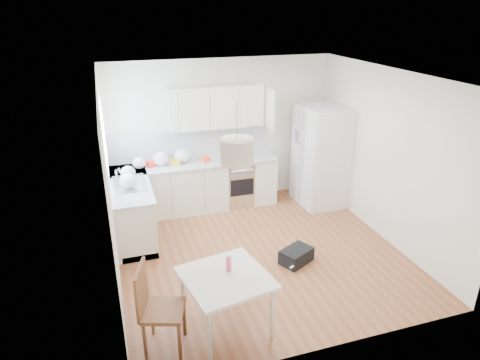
# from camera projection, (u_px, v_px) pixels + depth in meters

# --- Properties ---
(floor) EXTENTS (4.20, 4.20, 0.00)m
(floor) POSITION_uv_depth(u_px,v_px,m) (260.00, 252.00, 6.64)
(floor) COLOR brown
(floor) RESTS_ON ground
(ceiling) EXTENTS (4.20, 4.20, 0.00)m
(ceiling) POSITION_uv_depth(u_px,v_px,m) (263.00, 76.00, 5.60)
(ceiling) COLOR white
(ceiling) RESTS_ON wall_back
(wall_back) EXTENTS (4.20, 0.00, 4.20)m
(wall_back) POSITION_uv_depth(u_px,v_px,m) (222.00, 132.00, 7.97)
(wall_back) COLOR white
(wall_back) RESTS_ON floor
(wall_left) EXTENTS (0.00, 4.20, 4.20)m
(wall_left) POSITION_uv_depth(u_px,v_px,m) (109.00, 189.00, 5.53)
(wall_left) COLOR white
(wall_left) RESTS_ON floor
(wall_right) EXTENTS (0.00, 4.20, 4.20)m
(wall_right) POSITION_uv_depth(u_px,v_px,m) (387.00, 157.00, 6.71)
(wall_right) COLOR white
(wall_right) RESTS_ON floor
(window_glassblock) EXTENTS (0.02, 1.00, 1.00)m
(window_glassblock) POSITION_uv_depth(u_px,v_px,m) (104.00, 135.00, 6.39)
(window_glassblock) COLOR #BFE0F9
(window_glassblock) RESTS_ON wall_left
(cabinets_back) EXTENTS (3.00, 0.60, 0.88)m
(cabinets_back) POSITION_uv_depth(u_px,v_px,m) (196.00, 187.00, 7.89)
(cabinets_back) COLOR silver
(cabinets_back) RESTS_ON floor
(cabinets_left) EXTENTS (0.60, 1.80, 0.88)m
(cabinets_left) POSITION_uv_depth(u_px,v_px,m) (132.00, 210.00, 7.02)
(cabinets_left) COLOR silver
(cabinets_left) RESTS_ON floor
(counter_back) EXTENTS (3.02, 0.64, 0.04)m
(counter_back) POSITION_uv_depth(u_px,v_px,m) (195.00, 164.00, 7.71)
(counter_back) COLOR #A1A3A5
(counter_back) RESTS_ON cabinets_back
(counter_left) EXTENTS (0.64, 1.82, 0.04)m
(counter_left) POSITION_uv_depth(u_px,v_px,m) (129.00, 184.00, 6.84)
(counter_left) COLOR #A1A3A5
(counter_left) RESTS_ON cabinets_left
(backsplash_back) EXTENTS (3.00, 0.01, 0.58)m
(backsplash_back) POSITION_uv_depth(u_px,v_px,m) (191.00, 142.00, 7.85)
(backsplash_back) COLOR silver
(backsplash_back) RESTS_ON wall_back
(backsplash_left) EXTENTS (0.01, 1.80, 0.58)m
(backsplash_left) POSITION_uv_depth(u_px,v_px,m) (108.00, 168.00, 6.64)
(backsplash_left) COLOR silver
(backsplash_left) RESTS_ON wall_left
(upper_cabinets) EXTENTS (1.70, 0.32, 0.75)m
(upper_cabinets) POSITION_uv_depth(u_px,v_px,m) (216.00, 107.00, 7.58)
(upper_cabinets) COLOR silver
(upper_cabinets) RESTS_ON wall_back
(range_oven) EXTENTS (0.50, 0.61, 0.88)m
(range_oven) POSITION_uv_depth(u_px,v_px,m) (237.00, 182.00, 8.11)
(range_oven) COLOR silver
(range_oven) RESTS_ON floor
(sink) EXTENTS (0.50, 0.80, 0.16)m
(sink) POSITION_uv_depth(u_px,v_px,m) (129.00, 184.00, 6.79)
(sink) COLOR silver
(sink) RESTS_ON counter_left
(refrigerator) EXTENTS (0.91, 0.95, 1.86)m
(refrigerator) POSITION_uv_depth(u_px,v_px,m) (322.00, 157.00, 7.97)
(refrigerator) COLOR white
(refrigerator) RESTS_ON floor
(dining_table) EXTENTS (1.07, 1.07, 0.73)m
(dining_table) POSITION_uv_depth(u_px,v_px,m) (226.00, 282.00, 4.86)
(dining_table) COLOR beige
(dining_table) RESTS_ON floor
(dining_chair) EXTENTS (0.55, 0.55, 1.04)m
(dining_chair) POSITION_uv_depth(u_px,v_px,m) (163.00, 309.00, 4.63)
(dining_chair) COLOR #532918
(dining_chair) RESTS_ON floor
(drink_bottle) EXTENTS (0.07, 0.07, 0.22)m
(drink_bottle) POSITION_uv_depth(u_px,v_px,m) (229.00, 262.00, 4.90)
(drink_bottle) COLOR #E43F80
(drink_bottle) RESTS_ON dining_table
(gym_bag) EXTENTS (0.56, 0.49, 0.22)m
(gym_bag) POSITION_uv_depth(u_px,v_px,m) (296.00, 256.00, 6.35)
(gym_bag) COLOR black
(gym_bag) RESTS_ON floor
(pendant_lamp) EXTENTS (0.43, 0.43, 0.27)m
(pendant_lamp) POSITION_uv_depth(u_px,v_px,m) (237.00, 151.00, 4.37)
(pendant_lamp) COLOR beige
(pendant_lamp) RESTS_ON ceiling
(grocery_bag_a) EXTENTS (0.22, 0.19, 0.20)m
(grocery_bag_a) POSITION_uv_depth(u_px,v_px,m) (139.00, 163.00, 7.38)
(grocery_bag_a) COLOR white
(grocery_bag_a) RESTS_ON counter_back
(grocery_bag_b) EXTENTS (0.27, 0.23, 0.25)m
(grocery_bag_b) POSITION_uv_depth(u_px,v_px,m) (161.00, 159.00, 7.52)
(grocery_bag_b) COLOR white
(grocery_bag_b) RESTS_ON counter_back
(grocery_bag_c) EXTENTS (0.29, 0.25, 0.26)m
(grocery_bag_c) POSITION_uv_depth(u_px,v_px,m) (182.00, 156.00, 7.65)
(grocery_bag_c) COLOR white
(grocery_bag_c) RESTS_ON counter_back
(grocery_bag_d) EXTENTS (0.24, 0.20, 0.21)m
(grocery_bag_d) POSITION_uv_depth(u_px,v_px,m) (128.00, 172.00, 6.97)
(grocery_bag_d) COLOR white
(grocery_bag_d) RESTS_ON counter_back
(grocery_bag_e) EXTENTS (0.27, 0.23, 0.24)m
(grocery_bag_e) POSITION_uv_depth(u_px,v_px,m) (128.00, 181.00, 6.60)
(grocery_bag_e) COLOR white
(grocery_bag_e) RESTS_ON counter_left
(snack_orange) EXTENTS (0.17, 0.14, 0.10)m
(snack_orange) POSITION_uv_depth(u_px,v_px,m) (206.00, 159.00, 7.72)
(snack_orange) COLOR red
(snack_orange) RESTS_ON counter_back
(snack_yellow) EXTENTS (0.19, 0.14, 0.12)m
(snack_yellow) POSITION_uv_depth(u_px,v_px,m) (176.00, 162.00, 7.54)
(snack_yellow) COLOR gold
(snack_yellow) RESTS_ON counter_back
(snack_red) EXTENTS (0.21, 0.18, 0.12)m
(snack_red) POSITION_uv_depth(u_px,v_px,m) (152.00, 163.00, 7.50)
(snack_red) COLOR red
(snack_red) RESTS_ON counter_back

